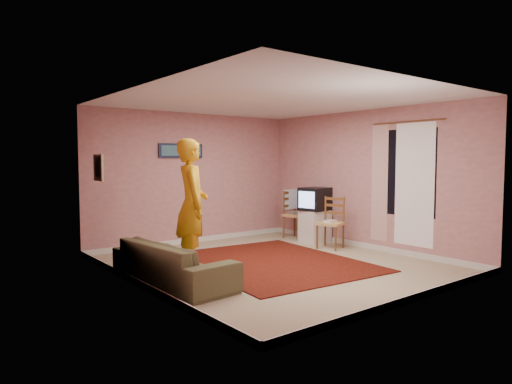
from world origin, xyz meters
TOP-DOWN VIEW (x-y plane):
  - ground at (0.00, 0.00)m, footprint 5.00×5.00m
  - wall_back at (0.00, 2.50)m, footprint 4.50×0.02m
  - wall_front at (0.00, -2.50)m, footprint 4.50×0.02m
  - wall_left at (-2.25, 0.00)m, footprint 0.02×5.00m
  - wall_right at (2.25, 0.00)m, footprint 0.02×5.00m
  - ceiling at (0.00, 0.00)m, footprint 4.50×5.00m
  - baseboard_back at (0.00, 2.49)m, footprint 4.50×0.02m
  - baseboard_front at (0.00, -2.49)m, footprint 4.50×0.02m
  - baseboard_left at (-2.24, 0.00)m, footprint 0.02×5.00m
  - baseboard_right at (2.24, 0.00)m, footprint 0.02×5.00m
  - window at (2.24, -0.90)m, footprint 0.01×1.10m
  - curtain_sheer at (2.23, -1.05)m, footprint 0.01×0.75m
  - curtain_floral at (2.21, -0.35)m, footprint 0.01×0.35m
  - curtain_rod at (2.20, -0.90)m, footprint 0.02×1.40m
  - picture_back at (-0.30, 2.47)m, footprint 0.95×0.04m
  - picture_left at (-2.22, 1.60)m, footprint 0.04×0.38m
  - area_rug at (0.07, 0.13)m, footprint 2.79×3.36m
  - tv_cabinet at (1.95, 1.02)m, footprint 0.51×0.46m
  - crt_tv at (1.94, 1.02)m, footprint 0.60×0.55m
  - chair_a at (1.98, 1.61)m, footprint 0.54×0.52m
  - dvd_player at (1.98, 1.61)m, footprint 0.37×0.29m
  - blue_throw at (1.98, 1.80)m, footprint 0.40×0.05m
  - chair_b at (1.70, 0.37)m, footprint 0.53×0.55m
  - game_console at (1.70, 0.37)m, footprint 0.23×0.18m
  - sofa at (-1.80, -0.03)m, footprint 0.96×2.05m
  - person at (-1.20, 0.50)m, footprint 0.72×0.85m

SIDE VIEW (x-z plane):
  - ground at x=0.00m, z-range 0.00..0.00m
  - area_rug at x=0.07m, z-range 0.00..0.02m
  - baseboard_back at x=0.00m, z-range 0.00..0.10m
  - baseboard_front at x=0.00m, z-range 0.00..0.10m
  - baseboard_left at x=-2.24m, z-range 0.00..0.10m
  - baseboard_right at x=2.24m, z-range 0.00..0.10m
  - sofa at x=-1.80m, z-range 0.00..0.58m
  - tv_cabinet at x=1.95m, z-range 0.00..0.65m
  - game_console at x=1.70m, z-range 0.50..0.54m
  - dvd_player at x=1.98m, z-range 0.52..0.58m
  - chair_b at x=1.70m, z-range 0.33..0.86m
  - chair_a at x=1.98m, z-range 0.34..0.90m
  - blue_throw at x=1.98m, z-range 0.61..1.03m
  - crt_tv at x=1.94m, z-range 0.65..1.11m
  - person at x=-1.20m, z-range 0.00..1.99m
  - curtain_sheer at x=2.23m, z-range 0.20..2.30m
  - curtain_floral at x=2.21m, z-range 0.20..2.30m
  - wall_back at x=0.00m, z-range 0.00..2.60m
  - wall_front at x=0.00m, z-range 0.00..2.60m
  - wall_left at x=-2.25m, z-range 0.00..2.60m
  - wall_right at x=2.25m, z-range 0.00..2.60m
  - window at x=2.24m, z-range 0.70..2.20m
  - picture_left at x=-2.22m, z-range 1.34..1.76m
  - picture_back at x=-0.30m, z-range 1.71..1.99m
  - curtain_rod at x=2.20m, z-range 2.31..2.33m
  - ceiling at x=0.00m, z-range 2.59..2.61m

